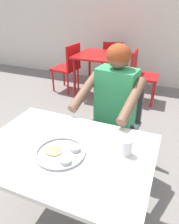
# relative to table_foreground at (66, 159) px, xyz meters

# --- Properties ---
(ground_plane) EXTENTS (12.00, 12.00, 0.05)m
(ground_plane) POSITION_rel_table_foreground_xyz_m (-0.08, -0.01, -0.67)
(ground_plane) COLOR slate
(table_foreground) EXTENTS (1.08, 0.77, 0.73)m
(table_foreground) POSITION_rel_table_foreground_xyz_m (0.00, 0.00, 0.00)
(table_foreground) COLOR silver
(table_foreground) RESTS_ON ground
(thali_tray) EXTENTS (0.30, 0.30, 0.03)m
(thali_tray) POSITION_rel_table_foreground_xyz_m (-0.00, -0.05, 0.09)
(thali_tray) COLOR #B7BABF
(thali_tray) RESTS_ON table_foreground
(drinking_cup) EXTENTS (0.07, 0.07, 0.10)m
(drinking_cup) POSITION_rel_table_foreground_xyz_m (0.36, 0.10, 0.13)
(drinking_cup) COLOR silver
(drinking_cup) RESTS_ON table_foreground
(chair_foreground) EXTENTS (0.45, 0.46, 0.87)m
(chair_foreground) POSITION_rel_table_foreground_xyz_m (0.11, 0.89, -0.15)
(chair_foreground) COLOR #3F3F44
(chair_foreground) RESTS_ON ground
(diner_foreground) EXTENTS (0.54, 0.58, 1.24)m
(diner_foreground) POSITION_rel_table_foreground_xyz_m (0.09, 0.67, 0.09)
(diner_foreground) COLOR black
(diner_foreground) RESTS_ON ground
(table_background_red) EXTENTS (0.82, 0.77, 0.72)m
(table_background_red) POSITION_rel_table_foreground_xyz_m (-0.62, 2.43, -0.02)
(table_background_red) COLOR #B71414
(table_background_red) RESTS_ON ground
(chair_red_left) EXTENTS (0.45, 0.46, 0.85)m
(chair_red_left) POSITION_rel_table_foreground_xyz_m (-1.22, 2.37, -0.16)
(chair_red_left) COLOR red
(chair_red_left) RESTS_ON ground
(chair_red_right) EXTENTS (0.42, 0.41, 0.82)m
(chair_red_right) POSITION_rel_table_foreground_xyz_m (0.04, 2.43, -0.16)
(chair_red_right) COLOR #B41515
(chair_red_right) RESTS_ON ground
(chair_red_far) EXTENTS (0.46, 0.49, 0.83)m
(chair_red_far) POSITION_rel_table_foreground_xyz_m (-0.61, 3.03, -0.16)
(chair_red_far) COLOR #AD1513
(chair_red_far) RESTS_ON ground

